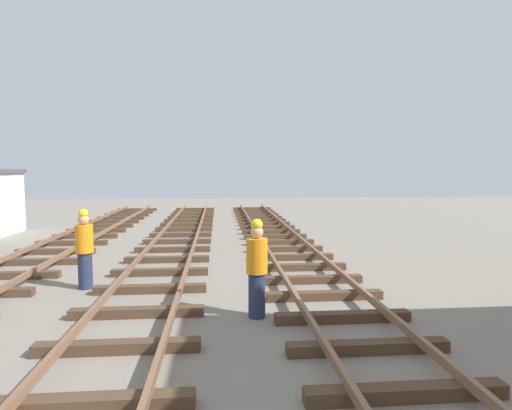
{
  "coord_description": "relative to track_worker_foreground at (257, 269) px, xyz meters",
  "views": [
    {
      "loc": [
        -1.71,
        -0.14,
        2.8
      ],
      "look_at": [
        -0.61,
        12.41,
        1.72
      ],
      "focal_mm": 30.05,
      "sensor_mm": 36.0,
      "label": 1
    }
  ],
  "objects": [
    {
      "name": "track_worker_distant",
      "position": [
        -3.81,
        2.27,
        0.0
      ],
      "size": [
        0.4,
        0.4,
        1.87
      ],
      "color": "#262D4C",
      "rests_on": "ground"
    },
    {
      "name": "track_worker_foreground",
      "position": [
        0.0,
        0.0,
        0.0
      ],
      "size": [
        0.4,
        0.4,
        1.87
      ],
      "color": "#262D4C",
      "rests_on": "ground"
    }
  ]
}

